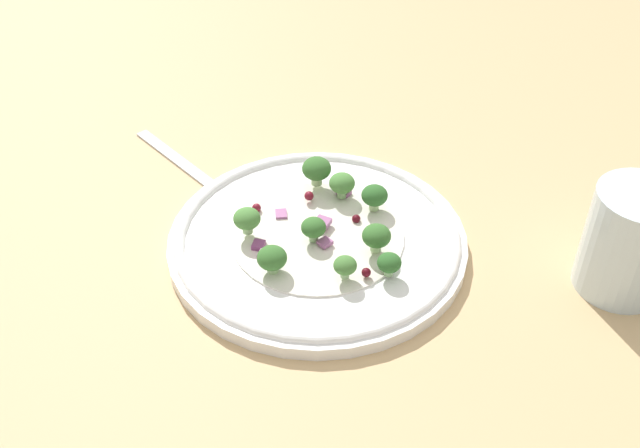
{
  "coord_description": "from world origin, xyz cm",
  "views": [
    {
      "loc": [
        44.38,
        19.78,
        44.67
      ],
      "look_at": [
        -2.45,
        0.25,
        2.7
      ],
      "focal_mm": 42.36,
      "sensor_mm": 36.0,
      "label": 1
    }
  ],
  "objects_px": {
    "broccoli_floret_1": "(375,196)",
    "broccoli_floret_2": "(391,260)",
    "water_glass": "(630,241)",
    "plate": "(320,240)",
    "fork": "(197,174)",
    "broccoli_floret_0": "(344,184)"
  },
  "relations": [
    {
      "from": "broccoli_floret_0",
      "to": "broccoli_floret_1",
      "type": "distance_m",
      "value": 0.03
    },
    {
      "from": "broccoli_floret_1",
      "to": "water_glass",
      "type": "relative_size",
      "value": 0.26
    },
    {
      "from": "plate",
      "to": "fork",
      "type": "bearing_deg",
      "value": -108.77
    },
    {
      "from": "plate",
      "to": "fork",
      "type": "relative_size",
      "value": 1.51
    },
    {
      "from": "broccoli_floret_0",
      "to": "fork",
      "type": "distance_m",
      "value": 0.16
    },
    {
      "from": "broccoli_floret_1",
      "to": "fork",
      "type": "bearing_deg",
      "value": -90.02
    },
    {
      "from": "broccoli_floret_0",
      "to": "broccoli_floret_2",
      "type": "distance_m",
      "value": 0.11
    },
    {
      "from": "broccoli_floret_2",
      "to": "water_glass",
      "type": "relative_size",
      "value": 0.22
    },
    {
      "from": "broccoli_floret_2",
      "to": "fork",
      "type": "height_order",
      "value": "broccoli_floret_2"
    },
    {
      "from": "broccoli_floret_2",
      "to": "fork",
      "type": "xyz_separation_m",
      "value": [
        -0.07,
        -0.23,
        -0.02
      ]
    },
    {
      "from": "broccoli_floret_0",
      "to": "water_glass",
      "type": "bearing_deg",
      "value": 88.81
    },
    {
      "from": "broccoli_floret_0",
      "to": "broccoli_floret_1",
      "type": "height_order",
      "value": "same"
    },
    {
      "from": "broccoli_floret_1",
      "to": "water_glass",
      "type": "height_order",
      "value": "water_glass"
    },
    {
      "from": "broccoli_floret_0",
      "to": "water_glass",
      "type": "xyz_separation_m",
      "value": [
        0.01,
        0.25,
        0.02
      ]
    },
    {
      "from": "broccoli_floret_1",
      "to": "water_glass",
      "type": "xyz_separation_m",
      "value": [
        -0.0,
        0.22,
        0.02
      ]
    },
    {
      "from": "broccoli_floret_0",
      "to": "fork",
      "type": "bearing_deg",
      "value": -87.83
    },
    {
      "from": "broccoli_floret_1",
      "to": "broccoli_floret_2",
      "type": "distance_m",
      "value": 0.08
    },
    {
      "from": "plate",
      "to": "broccoli_floret_1",
      "type": "xyz_separation_m",
      "value": [
        -0.05,
        0.03,
        0.02
      ]
    },
    {
      "from": "broccoli_floret_1",
      "to": "broccoli_floret_2",
      "type": "relative_size",
      "value": 1.19
    },
    {
      "from": "broccoli_floret_2",
      "to": "plate",
      "type": "bearing_deg",
      "value": -105.67
    },
    {
      "from": "broccoli_floret_1",
      "to": "fork",
      "type": "xyz_separation_m",
      "value": [
        -0.0,
        -0.19,
        -0.03
      ]
    },
    {
      "from": "plate",
      "to": "broccoli_floret_2",
      "type": "relative_size",
      "value": 12.88
    }
  ]
}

